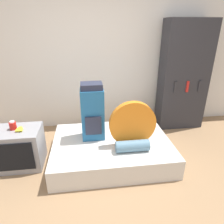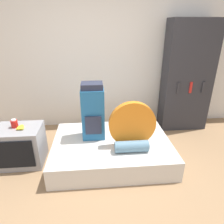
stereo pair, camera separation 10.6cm
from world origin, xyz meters
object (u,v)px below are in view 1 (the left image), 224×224
at_px(canister, 13,125).
at_px(bookshelf, 184,77).
at_px(television, 19,148).
at_px(sleeping_roll, 132,146).
at_px(backpack, 93,112).
at_px(tent_bag, 133,124).

distance_m(canister, bookshelf, 2.92).
relative_size(television, canister, 5.22).
height_order(television, canister, canister).
distance_m(sleeping_roll, canister, 1.62).
height_order(backpack, television, backpack).
distance_m(television, bookshelf, 2.96).
xyz_separation_m(television, canister, (-0.04, 0.04, 0.33)).
height_order(tent_bag, canister, tent_bag).
bearing_deg(backpack, television, -172.64).
relative_size(sleeping_roll, canister, 3.80).
bearing_deg(sleeping_roll, backpack, 138.50).
relative_size(television, bookshelf, 0.31).
distance_m(sleeping_roll, bookshelf, 1.80).
distance_m(backpack, bookshelf, 1.88).
bearing_deg(bookshelf, tent_bag, -138.61).
bearing_deg(television, tent_bag, -5.12).
height_order(backpack, tent_bag, backpack).
bearing_deg(tent_bag, television, 174.88).
relative_size(backpack, canister, 7.06).
bearing_deg(television, bookshelf, 18.19).
bearing_deg(backpack, sleeping_roll, -41.50).
relative_size(backpack, bookshelf, 0.42).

